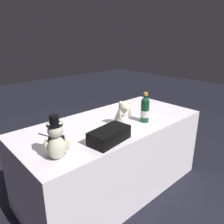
# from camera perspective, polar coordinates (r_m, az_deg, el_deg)

# --- Properties ---
(ground_plane) EXTENTS (12.00, 12.00, 0.00)m
(ground_plane) POSITION_cam_1_polar(r_m,az_deg,el_deg) (2.43, 0.00, -18.81)
(ground_plane) COLOR black
(reception_table) EXTENTS (1.79, 0.82, 0.73)m
(reception_table) POSITION_cam_1_polar(r_m,az_deg,el_deg) (2.22, 0.00, -11.39)
(reception_table) COLOR white
(reception_table) RESTS_ON ground_plane
(teddy_bear_groom) EXTENTS (0.15, 0.15, 0.30)m
(teddy_bear_groom) POSITION_cam_1_polar(r_m,az_deg,el_deg) (1.48, -14.28, -7.57)
(teddy_bear_groom) COLOR beige
(teddy_bear_groom) RESTS_ON reception_table
(teddy_bear_bride) EXTENTS (0.20, 0.24, 0.24)m
(teddy_bear_bride) POSITION_cam_1_polar(r_m,az_deg,el_deg) (1.95, 2.93, -0.76)
(teddy_bear_bride) COLOR white
(teddy_bear_bride) RESTS_ON reception_table
(champagne_bottle) EXTENTS (0.08, 0.08, 0.28)m
(champagne_bottle) POSITION_cam_1_polar(r_m,az_deg,el_deg) (2.05, 8.58, 0.67)
(champagne_bottle) COLOR #133F24
(champagne_bottle) RESTS_ON reception_table
(signing_pen) EXTENTS (0.05, 0.12, 0.01)m
(signing_pen) POSITION_cam_1_polar(r_m,az_deg,el_deg) (1.87, -17.20, -5.80)
(signing_pen) COLOR black
(signing_pen) RESTS_ON reception_table
(gift_case_black) EXTENTS (0.36, 0.22, 0.10)m
(gift_case_black) POSITION_cam_1_polar(r_m,az_deg,el_deg) (1.67, -0.70, -6.09)
(gift_case_black) COLOR black
(gift_case_black) RESTS_ON reception_table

